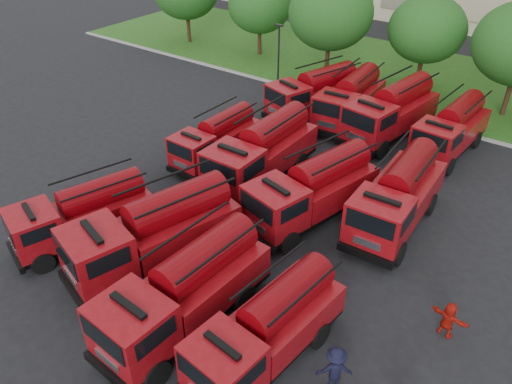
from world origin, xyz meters
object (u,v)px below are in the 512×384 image
fire_truck_1 (155,232)px  firefighter_5 (444,334)px  fire_truck_4 (216,139)px  fire_truck_9 (350,99)px  fire_truck_2 (186,291)px  fire_truck_11 (451,129)px  fire_truck_0 (83,214)px  fire_truck_10 (391,111)px  firefighter_0 (157,377)px  firefighter_4 (214,190)px  fire_truck_7 (398,196)px  fire_truck_6 (313,190)px  fire_truck_8 (315,93)px  fire_truck_3 (268,328)px  fire_truck_5 (262,152)px

fire_truck_1 → firefighter_5: size_ratio=5.14×
fire_truck_4 → fire_truck_9: (4.01, 9.56, 0.24)m
fire_truck_2 → fire_truck_11: bearing=82.8°
fire_truck_0 → fire_truck_1: size_ratio=0.84×
fire_truck_10 → firefighter_0: 22.49m
firefighter_4 → firefighter_5: size_ratio=1.05×
fire_truck_1 → fire_truck_7: (7.48, 9.14, -0.08)m
fire_truck_6 → fire_truck_9: 11.94m
fire_truck_0 → fire_truck_2: size_ratio=0.91×
fire_truck_1 → fire_truck_9: 18.47m
fire_truck_8 → fire_truck_11: (9.64, 0.17, -0.06)m
fire_truck_7 → fire_truck_3: bearing=-95.4°
fire_truck_1 → fire_truck_3: 7.11m
firefighter_5 → fire_truck_7: bearing=-42.3°
fire_truck_4 → fire_truck_6: (7.76, -1.78, 0.28)m
fire_truck_11 → fire_truck_1: bearing=-107.6°
fire_truck_4 → fire_truck_5: bearing=-2.3°
fire_truck_1 → fire_truck_8: (-2.46, 18.00, -0.13)m
fire_truck_6 → fire_truck_7: 4.17m
fire_truck_2 → fire_truck_4: 13.00m
fire_truck_3 → fire_truck_6: size_ratio=0.88×
fire_truck_0 → firefighter_0: size_ratio=4.52×
fire_truck_7 → fire_truck_11: size_ratio=1.06×
fire_truck_0 → fire_truck_7: (11.52, 9.93, 0.22)m
fire_truck_5 → fire_truck_9: bearing=87.2°
fire_truck_7 → firefighter_5: fire_truck_7 is taller
fire_truck_9 → firefighter_5: (11.90, -14.81, -1.69)m
fire_truck_6 → fire_truck_9: bearing=122.0°
fire_truck_4 → fire_truck_7: bearing=2.4°
fire_truck_6 → firefighter_5: 9.02m
fire_truck_4 → firefighter_4: size_ratio=3.76×
firefighter_0 → fire_truck_8: bearing=95.8°
fire_truck_1 → firefighter_0: bearing=-29.5°
fire_truck_1 → fire_truck_2: (3.48, -1.77, -0.08)m
fire_truck_0 → firefighter_0: (8.35, -3.57, -1.53)m
fire_truck_11 → fire_truck_5: bearing=-124.6°
fire_truck_0 → fire_truck_7: 15.21m
fire_truck_5 → firefighter_0: fire_truck_5 is taller
fire_truck_7 → firefighter_4: size_ratio=4.54×
fire_truck_1 → fire_truck_7: fire_truck_1 is taller
firefighter_0 → fire_truck_11: bearing=71.7°
fire_truck_10 → fire_truck_7: bearing=-56.1°
firefighter_0 → fire_truck_7: bearing=65.7°
fire_truck_11 → firefighter_0: (-2.87, -22.52, -1.63)m
fire_truck_2 → fire_truck_3: (3.51, 0.49, -0.19)m
fire_truck_3 → fire_truck_9: (-6.92, 19.75, 0.14)m
firefighter_0 → firefighter_5: (7.66, 8.02, 0.00)m
fire_truck_3 → fire_truck_1: bearing=175.4°
fire_truck_8 → fire_truck_4: bearing=-81.8°
fire_truck_2 → fire_truck_7: fire_truck_7 is taller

